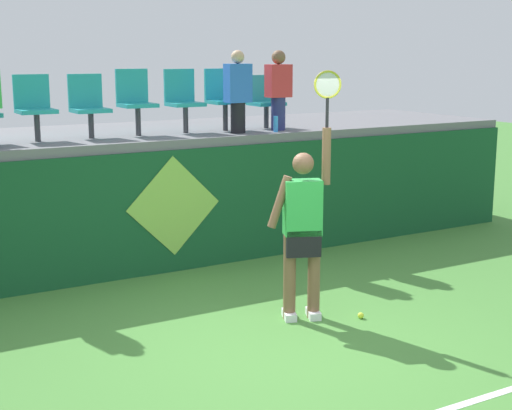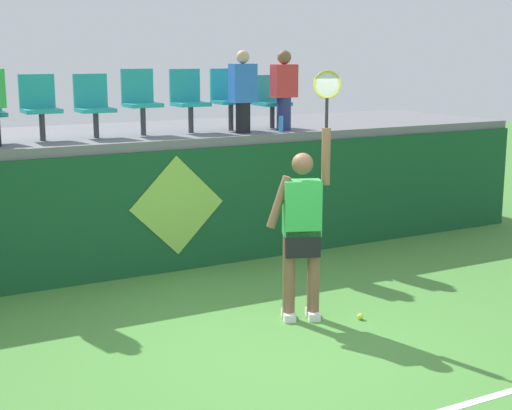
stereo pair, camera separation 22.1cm
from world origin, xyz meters
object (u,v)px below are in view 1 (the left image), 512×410
Objects in this scene: water_bottle at (276,124)px; stadium_chair_3 at (135,99)px; stadium_chair_1 at (34,105)px; tennis_ball at (361,315)px; stadium_chair_4 at (183,98)px; stadium_chair_6 at (264,99)px; spectator_1 at (238,91)px; tennis_player at (303,226)px; stadium_chair_5 at (223,96)px; stadium_chair_2 at (88,104)px; spectator_0 at (278,89)px.

water_bottle is 1.93m from stadium_chair_3.
tennis_ball is at bearing -54.63° from stadium_chair_1.
stadium_chair_1 is at bearing -179.93° from stadium_chair_4.
stadium_chair_3 is 1.15× the size of stadium_chair_6.
spectator_1 is (-0.66, -0.44, 0.15)m from stadium_chair_6.
spectator_1 is at bearing -9.60° from stadium_chair_1.
tennis_player reaches higher than stadium_chair_5.
tennis_player reaches higher than stadium_chair_1.
stadium_chair_4 is at bearing 151.16° from water_bottle.
stadium_chair_5 is at bearing 0.02° from stadium_chair_1.
tennis_ball is at bearing -92.89° from stadium_chair_5.
stadium_chair_5 is (1.93, -0.00, 0.04)m from stadium_chair_2.
stadium_chair_5 is (0.17, 3.42, 2.12)m from tennis_ball.
spectator_0 is (0.17, 0.21, 0.47)m from water_bottle.
stadium_chair_1 is 2.60m from stadium_chair_5.
stadium_chair_6 is (3.27, -0.00, -0.03)m from stadium_chair_1.
spectator_1 is (-0.66, -0.04, -0.01)m from spectator_0.
stadium_chair_2 is 0.73× the size of spectator_0.
stadium_chair_2 is 0.95× the size of stadium_chair_5.
stadium_chair_1 is (-1.90, 3.09, 1.13)m from tennis_player.
spectator_0 is at bearing -90.00° from stadium_chair_6.
stadium_chair_3 is 1.37m from spectator_1.
stadium_chair_2 is 2.62m from spectator_0.
water_bottle is 0.20× the size of spectator_0.
tennis_player is at bearing -68.40° from stadium_chair_2.
spectator_0 is at bearing -11.64° from stadium_chair_3.
tennis_ball is 0.08× the size of stadium_chair_3.
stadium_chair_2 is at bearing 0.13° from stadium_chair_1.
water_bottle is 0.70m from spectator_1.
tennis_player reaches higher than stadium_chair_3.
stadium_chair_2 is at bearing 167.07° from spectator_1.
tennis_ball is 4.37m from stadium_chair_2.
spectator_0 is (1.36, 2.69, 1.26)m from tennis_player.
spectator_0 is (0.00, -0.40, 0.16)m from stadium_chair_6.
tennis_ball is (0.53, -0.33, -0.96)m from tennis_player.
stadium_chair_6 is at bearing 76.24° from tennis_ball.
tennis_player reaches higher than water_bottle.
tennis_ball is 0.08× the size of stadium_chair_5.
stadium_chair_1 reaches higher than stadium_chair_6.
spectator_0 reaches higher than stadium_chair_3.
stadium_chair_4 is at bearing 0.04° from stadium_chair_3.
stadium_chair_6 is at bearing -0.30° from stadium_chair_4.
stadium_chair_3 is (-0.59, 3.10, 1.16)m from tennis_player.
spectator_0 reaches higher than tennis_player.
stadium_chair_3 reaches higher than stadium_chair_5.
stadium_chair_6 is (1.27, -0.01, -0.05)m from stadium_chair_4.
stadium_chair_2 is at bearing 117.10° from tennis_ball.
stadium_chair_4 is (-0.44, 3.43, 2.11)m from tennis_ball.
tennis_ball is at bearing -71.92° from stadium_chair_3.
stadium_chair_1 is 0.73× the size of spectator_1.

